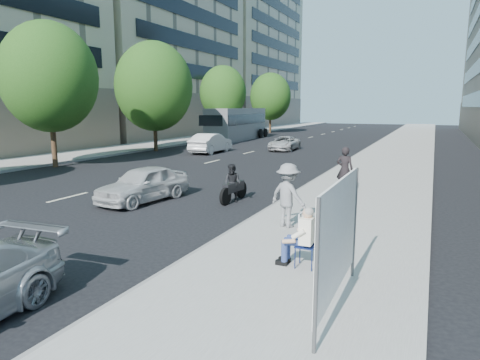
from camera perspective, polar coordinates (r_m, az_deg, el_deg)
The scene contains 17 objects.
ground at distance 12.48m, azimuth -7.58°, elevation -6.66°, with size 160.00×160.00×0.00m, color black.
near_sidewalk at distance 30.42m, azimuth 19.72°, elevation 2.73°, with size 5.00×120.00×0.15m, color gray.
far_sidewalk at distance 38.14m, azimuth -13.15°, elevation 4.37°, with size 4.50×120.00×0.15m, color gray.
far_bldg_north at distance 81.47m, azimuth -2.51°, elevation 17.20°, with size 22.00×28.00×28.00m, color #BDAB8D.
tree_far_b at distance 27.11m, azimuth -24.12°, elevation 12.38°, with size 5.40×5.40×8.24m.
tree_far_c at distance 34.60m, azimuth -11.42°, elevation 12.11°, with size 6.00×6.00×8.47m.
tree_far_d at distance 44.90m, azimuth -2.28°, elevation 11.55°, with size 4.80×4.80×7.65m.
tree_far_e at distance 57.75m, azimuth 4.07°, elevation 11.04°, with size 5.40×5.40×7.89m.
seated_protester at distance 9.19m, azimuth 8.21°, elevation -7.03°, with size 0.83×1.12×1.31m.
jogger at distance 12.06m, azimuth 6.43°, elevation -2.05°, with size 1.17×0.67×1.81m, color gray.
pedestrian_woman at distance 17.24m, azimuth 13.78°, elevation 1.33°, with size 0.67×0.44×1.83m, color black.
protest_banner at distance 7.30m, azimuth 12.94°, elevation -7.34°, with size 0.08×3.06×2.20m.
white_sedan_near at distance 16.33m, azimuth -12.77°, elevation -0.51°, with size 1.56×3.89×1.32m, color silver.
white_sedan_mid at distance 32.79m, azimuth -3.93°, elevation 4.93°, with size 1.58×4.52×1.49m, color silver.
white_sedan_far at distance 34.79m, azimuth 5.92°, elevation 4.87°, with size 1.85×4.01×1.12m, color silver.
motorcycle at distance 15.86m, azimuth -0.97°, elevation -0.66°, with size 0.74×2.05×1.42m.
bus at distance 45.57m, azimuth -0.33°, elevation 7.44°, with size 3.48×12.22×3.30m.
Camera 1 is at (6.38, -10.13, 3.52)m, focal length 32.00 mm.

